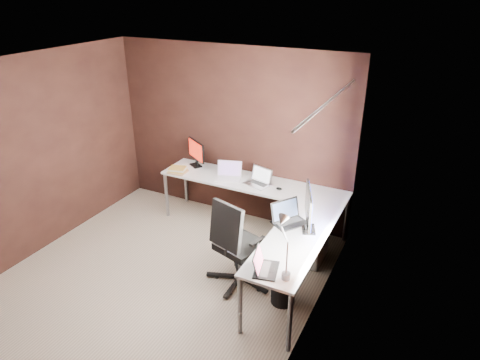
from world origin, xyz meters
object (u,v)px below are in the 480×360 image
object	(u,v)px
book_stack	(178,170)
wastebasket	(283,291)
monitor_right	(308,208)
laptop_black_small	(263,266)
monitor_left	(196,152)
laptop_silver	(259,181)
laptop_black_big	(288,218)
desk_lamp	(284,238)
drawer_pedestal	(308,237)
laptop_white	(229,175)
office_chair	(238,259)

from	to	relation	value
book_stack	wastebasket	xyz separation A→B (m)	(2.08, -1.09, -0.62)
monitor_right	laptop_black_small	distance (m)	0.93
monitor_left	laptop_silver	xyz separation A→B (m)	(1.09, -0.16, -0.17)
laptop_black_big	laptop_black_small	distance (m)	0.96
laptop_black_small	desk_lamp	size ratio (longest dim) A/B	0.58
drawer_pedestal	laptop_white	xyz separation A→B (m)	(-1.30, 0.32, 0.48)
book_stack	monitor_left	bearing A→B (deg)	71.31
drawer_pedestal	laptop_white	bearing A→B (deg)	166.24
laptop_black_small	book_stack	size ratio (longest dim) A/B	1.28
monitor_right	laptop_white	bearing A→B (deg)	37.81
office_chair	wastebasket	distance (m)	0.63
laptop_white	book_stack	world-z (taller)	laptop_white
monitor_right	book_stack	distance (m)	2.28
laptop_black_big	monitor_left	bearing A→B (deg)	96.12
laptop_black_big	laptop_silver	bearing A→B (deg)	76.10
drawer_pedestal	monitor_right	size ratio (longest dim) A/B	1.06
office_chair	wastebasket	bearing A→B (deg)	7.40
laptop_white	book_stack	xyz separation A→B (m)	(-0.75, -0.17, -0.01)
book_stack	office_chair	distance (m)	1.83
desk_lamp	laptop_black_big	bearing A→B (deg)	113.30
monitor_left	office_chair	size ratio (longest dim) A/B	0.36
monitor_left	book_stack	size ratio (longest dim) A/B	1.43
desk_lamp	drawer_pedestal	bearing A→B (deg)	102.51
wastebasket	office_chair	bearing A→B (deg)	170.70
drawer_pedestal	laptop_white	size ratio (longest dim) A/B	1.50
laptop_black_big	office_chair	size ratio (longest dim) A/B	0.42
laptop_white	wastebasket	bearing A→B (deg)	-60.51
laptop_black_big	book_stack	xyz separation A→B (m)	(-1.92, 0.60, -0.02)
laptop_white	laptop_black_small	distance (m)	2.15
drawer_pedestal	laptop_silver	size ratio (longest dim) A/B	1.54
laptop_black_small	book_stack	xyz separation A→B (m)	(-2.03, 1.55, -0.01)
monitor_right	laptop_white	distance (m)	1.66
laptop_black_big	book_stack	world-z (taller)	laptop_black_big
laptop_black_big	office_chair	world-z (taller)	office_chair
laptop_white	desk_lamp	xyz separation A→B (m)	(1.46, -1.68, 0.34)
laptop_black_small	book_stack	distance (m)	2.56
laptop_black_small	monitor_right	bearing A→B (deg)	-22.61
wastebasket	laptop_white	bearing A→B (deg)	136.67
laptop_silver	book_stack	xyz separation A→B (m)	(-1.21, -0.18, -0.01)
monitor_right	book_stack	xyz separation A→B (m)	(-2.17, 0.66, -0.24)
laptop_black_big	book_stack	distance (m)	2.01
office_chair	wastebasket	world-z (taller)	office_chair
monitor_left	laptop_silver	bearing A→B (deg)	23.99
desk_lamp	office_chair	bearing A→B (deg)	150.13
desk_lamp	office_chair	size ratio (longest dim) A/B	0.56
monitor_right	laptop_white	world-z (taller)	monitor_right
monitor_right	laptop_silver	world-z (taller)	monitor_right
laptop_black_big	laptop_black_small	xyz separation A→B (m)	(0.11, -0.96, -0.01)
book_stack	laptop_white	bearing A→B (deg)	12.67
drawer_pedestal	monitor_left	xyz separation A→B (m)	(-1.94, 0.49, 0.65)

